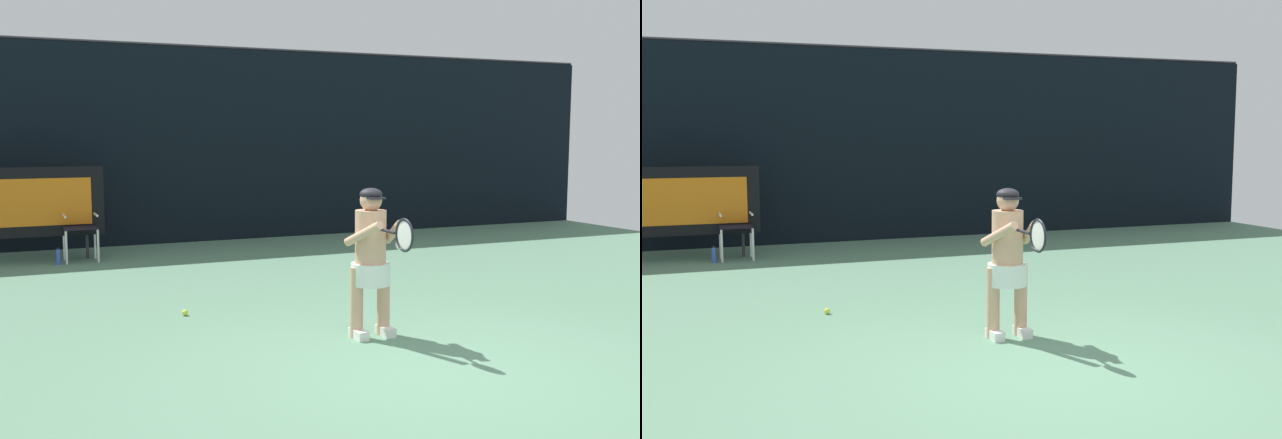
% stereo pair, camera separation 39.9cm
% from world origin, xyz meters
% --- Properties ---
extents(ground, '(18.00, 22.00, 0.03)m').
position_xyz_m(ground, '(0.00, -0.19, -0.01)').
color(ground, slate).
extents(backdrop_screen, '(18.00, 0.12, 3.66)m').
position_xyz_m(backdrop_screen, '(0.00, 8.50, 1.81)').
color(backdrop_screen, black).
rests_on(backdrop_screen, ground).
extents(scoreboard, '(2.20, 0.21, 1.50)m').
position_xyz_m(scoreboard, '(-2.81, 7.29, 0.95)').
color(scoreboard, black).
rests_on(scoreboard, ground).
extents(umpire_chair, '(0.52, 0.44, 1.08)m').
position_xyz_m(umpire_chair, '(-2.11, 7.08, 0.62)').
color(umpire_chair, white).
rests_on(umpire_chair, ground).
extents(water_bottle, '(0.07, 0.07, 0.27)m').
position_xyz_m(water_bottle, '(-2.47, 6.82, 0.12)').
color(water_bottle, blue).
rests_on(water_bottle, ground).
extents(tennis_player, '(0.54, 0.62, 1.49)m').
position_xyz_m(tennis_player, '(0.06, 1.21, 0.81)').
color(tennis_player, white).
rests_on(tennis_player, ground).
extents(tennis_racket, '(0.03, 0.60, 0.31)m').
position_xyz_m(tennis_racket, '(0.08, 0.62, 1.10)').
color(tennis_racket, black).
extents(tennis_ball_loose, '(0.07, 0.07, 0.07)m').
position_xyz_m(tennis_ball_loose, '(-1.45, 2.80, 0.03)').
color(tennis_ball_loose, '#CCDB3D').
rests_on(tennis_ball_loose, ground).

